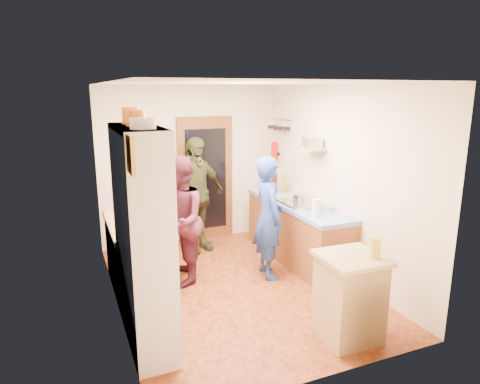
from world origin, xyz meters
TOP-DOWN VIEW (x-y plane):
  - floor at (0.00, 0.00)m, footprint 3.00×4.00m
  - ceiling at (0.00, 0.00)m, footprint 3.00×4.00m
  - wall_back at (0.00, 2.01)m, footprint 3.00×0.02m
  - wall_front at (0.00, -2.01)m, footprint 3.00×0.02m
  - wall_left at (-1.51, 0.00)m, footprint 0.02×4.00m
  - wall_right at (1.51, 0.00)m, footprint 0.02×4.00m
  - door_frame at (0.25, 1.97)m, footprint 0.95×0.06m
  - door_glass at (0.25, 1.94)m, footprint 0.70×0.02m
  - hutch_body at (-1.30, -0.80)m, footprint 0.40×1.20m
  - hutch_top_shelf at (-1.30, -0.80)m, footprint 0.40×1.14m
  - plate_stack at (-1.30, -1.11)m, footprint 0.22×0.22m
  - orange_pot_a at (-1.30, -0.77)m, footprint 0.18×0.18m
  - orange_pot_b at (-1.30, -0.49)m, footprint 0.18×0.18m
  - left_counter_base at (-1.20, 0.45)m, footprint 0.60×1.40m
  - left_counter_top at (-1.20, 0.45)m, footprint 0.64×1.44m
  - toaster at (-1.15, 0.03)m, footprint 0.25×0.19m
  - kettle at (-1.25, 0.37)m, footprint 0.18×0.18m
  - orange_bowl at (-1.12, 0.67)m, footprint 0.22×0.22m
  - chopping_board at (-1.18, 1.04)m, footprint 0.34×0.28m
  - right_counter_base at (1.20, 0.50)m, footprint 0.60×2.20m
  - right_counter_top at (1.20, 0.50)m, footprint 0.62×2.22m
  - hob at (1.20, 0.40)m, footprint 0.55×0.58m
  - pot_on_hob at (1.15, 0.37)m, footprint 0.18×0.18m
  - bottle_a at (1.05, 1.11)m, footprint 0.10×0.10m
  - bottle_b at (1.18, 1.21)m, footprint 0.09×0.09m
  - bottle_c at (1.31, 1.14)m, footprint 0.08×0.08m
  - paper_towel at (1.05, -0.21)m, footprint 0.13×0.13m
  - mixing_bowl at (1.30, 0.00)m, footprint 0.30×0.30m
  - island_base at (0.63, -1.55)m, footprint 0.57×0.57m
  - island_top at (0.63, -1.55)m, footprint 0.65×0.65m
  - cutting_board at (0.58, -1.50)m, footprint 0.36×0.29m
  - oil_jar at (0.80, -1.68)m, footprint 0.11×0.11m
  - pan_rail at (1.46, 1.52)m, footprint 0.02×0.65m
  - pan_hang_a at (1.40, 1.35)m, footprint 0.18×0.18m
  - pan_hang_b at (1.40, 1.55)m, footprint 0.16×0.16m
  - pan_hang_c at (1.40, 1.75)m, footprint 0.17×0.17m
  - wall_shelf at (1.37, 0.45)m, footprint 0.26×0.42m
  - radio at (1.37, 0.45)m, footprint 0.28×0.34m
  - ext_bracket at (1.47, 1.70)m, footprint 0.06×0.10m
  - fire_extinguisher at (1.41, 1.70)m, footprint 0.11×0.11m
  - picture_frame at (-1.48, -1.55)m, footprint 0.03×0.25m
  - person_hob at (0.58, 0.14)m, footprint 0.46×0.65m
  - person_left at (-0.59, 0.46)m, footprint 0.82×0.96m
  - person_back at (-0.08, 1.47)m, footprint 1.16×0.77m

SIDE VIEW (x-z plane):
  - floor at x=0.00m, z-range -0.02..0.00m
  - right_counter_base at x=1.20m, z-range 0.00..0.84m
  - left_counter_base at x=-1.20m, z-range 0.00..0.85m
  - island_base at x=0.63m, z-range 0.00..0.86m
  - person_hob at x=0.58m, z-range 0.00..1.68m
  - person_left at x=-0.59m, z-range 0.00..1.71m
  - right_counter_top at x=1.20m, z-range 0.84..0.90m
  - left_counter_top at x=-1.20m, z-range 0.85..0.90m
  - island_top at x=0.63m, z-range 0.86..0.91m
  - cutting_board at x=0.58m, z-range 0.89..0.91m
  - chopping_board at x=-1.18m, z-range 0.90..0.92m
  - person_back at x=-0.08m, z-range 0.00..1.83m
  - hob at x=1.20m, z-range 0.90..0.94m
  - orange_bowl at x=-1.12m, z-range 0.90..0.98m
  - mixing_bowl at x=1.30m, z-range 0.90..1.00m
  - toaster at x=-1.15m, z-range 0.90..1.07m
  - kettle at x=-1.25m, z-range 0.90..1.09m
  - pot_on_hob at x=1.15m, z-range 0.94..1.06m
  - oil_jar at x=0.80m, z-range 0.91..1.12m
  - paper_towel at x=1.05m, z-range 0.90..1.13m
  - door_frame at x=0.25m, z-range 0.00..2.10m
  - door_glass at x=0.25m, z-range 0.20..1.90m
  - bottle_b at x=1.18m, z-range 0.90..1.20m
  - bottle_c at x=1.31m, z-range 0.90..1.21m
  - bottle_a at x=1.05m, z-range 0.90..1.21m
  - hutch_body at x=-1.30m, z-range 0.00..2.20m
  - wall_back at x=0.00m, z-range 0.00..2.60m
  - wall_front at x=0.00m, z-range 0.00..2.60m
  - wall_left at x=-1.51m, z-range 0.00..2.60m
  - wall_right at x=1.51m, z-range 0.00..2.60m
  - ext_bracket at x=1.47m, z-range 1.43..1.47m
  - fire_extinguisher at x=1.41m, z-range 1.34..1.66m
  - wall_shelf at x=1.37m, z-range 1.69..1.71m
  - radio at x=1.37m, z-range 1.72..1.86m
  - pan_hang_b at x=1.40m, z-range 1.88..1.92m
  - pan_hang_c at x=1.40m, z-range 1.89..1.93m
  - pan_hang_a at x=1.40m, z-range 1.90..1.94m
  - pan_rail at x=1.46m, z-range 2.04..2.06m
  - picture_frame at x=-1.48m, z-range 1.90..2.20m
  - hutch_top_shelf at x=-1.30m, z-range 2.16..2.20m
  - plate_stack at x=-1.30m, z-range 2.20..2.29m
  - orange_pot_a at x=-1.30m, z-range 2.20..2.34m
  - orange_pot_b at x=-1.30m, z-range 2.20..2.36m
  - ceiling at x=0.00m, z-range 2.60..2.62m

